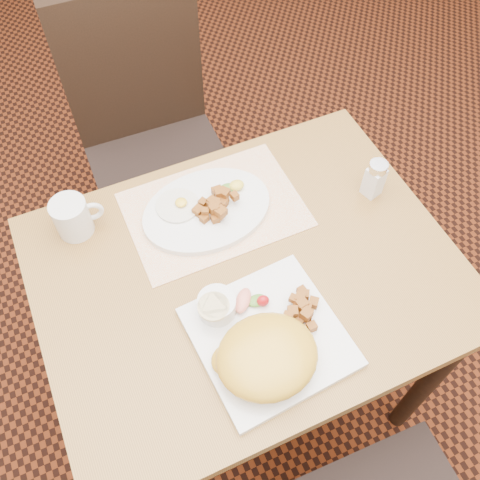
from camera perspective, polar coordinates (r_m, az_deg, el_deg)
name	(u,v)px	position (r m, az deg, el deg)	size (l,w,h in m)	color
ground	(245,385)	(1.84, 0.54, -15.20)	(8.00, 8.00, 0.00)	black
table	(247,293)	(1.25, 0.77, -5.71)	(0.90, 0.70, 0.75)	olive
chair_far	(152,135)	(1.73, -9.37, 10.94)	(0.43, 0.44, 0.97)	black
placemat	(214,209)	(1.25, -2.76, 3.27)	(0.40, 0.28, 0.00)	white
plate_square	(269,337)	(1.08, 3.10, -10.29)	(0.28, 0.28, 0.02)	silver
plate_oval	(207,210)	(1.24, -3.56, 3.22)	(0.30, 0.23, 0.02)	silver
hollandaise_mound	(266,357)	(1.02, 2.80, -12.35)	(0.20, 0.17, 0.07)	gold
ramekin	(217,306)	(1.07, -2.52, -7.00)	(0.08, 0.08, 0.04)	silver
garnish_sq	(251,301)	(1.09, 1.14, -6.47)	(0.08, 0.07, 0.03)	#387223
fried_egg	(178,205)	(1.24, -6.62, 3.71)	(0.10, 0.10, 0.02)	white
garnish_ov	(233,186)	(1.26, -0.77, 5.74)	(0.06, 0.03, 0.02)	#387223
salt_shaker	(375,178)	(1.28, 14.18, 6.41)	(0.05, 0.05, 0.10)	white
coffee_mug	(73,217)	(1.24, -17.39, 2.35)	(0.11, 0.08, 0.09)	silver
home_fries_sq	(301,309)	(1.09, 6.54, -7.37)	(0.10, 0.10, 0.03)	#965318
home_fries_ov	(216,204)	(1.21, -2.62, 3.88)	(0.11, 0.09, 0.04)	#965318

